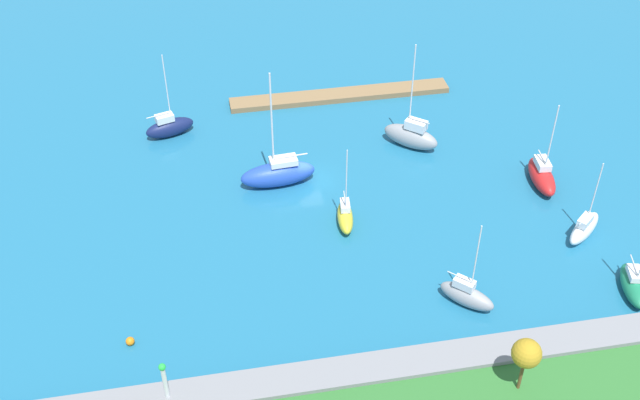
% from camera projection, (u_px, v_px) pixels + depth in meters
% --- Properties ---
extents(water, '(160.00, 160.00, 0.00)m').
position_uv_depth(water, '(311.00, 180.00, 82.52)').
color(water, '#1E668C').
rests_on(water, ground).
extents(pier_dock, '(27.26, 2.68, 0.68)m').
position_uv_depth(pier_dock, '(340.00, 95.00, 95.52)').
color(pier_dock, olive).
rests_on(pier_dock, ground).
extents(breakwater, '(64.92, 2.96, 1.58)m').
position_uv_depth(breakwater, '(369.00, 373.00, 61.50)').
color(breakwater, gray).
rests_on(breakwater, ground).
extents(harbor_beacon, '(0.56, 0.56, 3.73)m').
position_uv_depth(harbor_beacon, '(164.00, 378.00, 57.44)').
color(harbor_beacon, silver).
rests_on(harbor_beacon, breakwater).
extents(park_tree_east, '(2.29, 2.29, 5.18)m').
position_uv_depth(park_tree_east, '(526.00, 354.00, 57.40)').
color(park_tree_east, brown).
rests_on(park_tree_east, shoreline_park).
extents(sailboat_gray_inner_mooring, '(6.36, 5.91, 12.61)m').
position_uv_depth(sailboat_gray_inner_mooring, '(411.00, 136.00, 86.64)').
color(sailboat_gray_inner_mooring, gray).
rests_on(sailboat_gray_inner_mooring, water).
extents(sailboat_white_far_south, '(5.23, 4.79, 8.55)m').
position_uv_depth(sailboat_white_far_south, '(584.00, 228.00, 74.89)').
color(sailboat_white_far_south, white).
rests_on(sailboat_white_far_south, water).
extents(sailboat_green_off_beacon, '(3.20, 5.85, 10.16)m').
position_uv_depth(sailboat_green_off_beacon, '(633.00, 284.00, 69.03)').
color(sailboat_green_off_beacon, '#19724C').
rests_on(sailboat_green_off_beacon, water).
extents(sailboat_blue_west_end, '(8.11, 3.21, 13.43)m').
position_uv_depth(sailboat_blue_west_end, '(278.00, 173.00, 81.15)').
color(sailboat_blue_west_end, '#2347B2').
rests_on(sailboat_blue_west_end, water).
extents(sailboat_red_near_pier, '(2.78, 6.55, 9.96)m').
position_uv_depth(sailboat_red_near_pier, '(542.00, 175.00, 81.33)').
color(sailboat_red_near_pier, red).
rests_on(sailboat_red_near_pier, water).
extents(sailboat_yellow_lone_south, '(2.09, 4.96, 9.17)m').
position_uv_depth(sailboat_yellow_lone_south, '(345.00, 216.00, 76.33)').
color(sailboat_yellow_lone_south, yellow).
rests_on(sailboat_yellow_lone_south, water).
extents(sailboat_navy_east_end, '(5.98, 3.58, 10.28)m').
position_uv_depth(sailboat_navy_east_end, '(169.00, 127.00, 88.52)').
color(sailboat_navy_east_end, '#141E4C').
rests_on(sailboat_navy_east_end, water).
extents(sailboat_gray_lone_north, '(4.82, 4.77, 9.23)m').
position_uv_depth(sailboat_gray_lone_north, '(467.00, 295.00, 67.80)').
color(sailboat_gray_lone_north, gray).
rests_on(sailboat_gray_lone_north, water).
extents(mooring_buoy_orange, '(0.74, 0.74, 0.74)m').
position_uv_depth(mooring_buoy_orange, '(130.00, 341.00, 64.61)').
color(mooring_buoy_orange, orange).
rests_on(mooring_buoy_orange, water).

